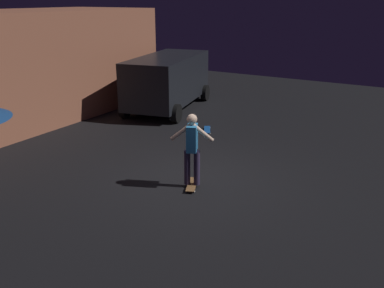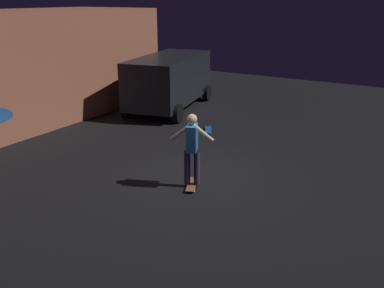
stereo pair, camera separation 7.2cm
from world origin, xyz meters
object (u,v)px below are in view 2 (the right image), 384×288
(skateboard_spare, at_px, (208,130))
(skater, at_px, (192,145))
(parked_van, at_px, (169,79))
(skateboard_ridden, at_px, (192,185))

(skateboard_spare, height_order, skater, skater)
(skater, bearing_deg, skateboard_spare, 24.08)
(skater, bearing_deg, parked_van, 38.12)
(skateboard_ridden, bearing_deg, skateboard_spare, 24.08)
(parked_van, relative_size, skateboard_spare, 6.28)
(skateboard_ridden, bearing_deg, skater, 0.00)
(parked_van, bearing_deg, skater, -141.88)
(parked_van, relative_size, skateboard_ridden, 6.16)
(skateboard_ridden, height_order, skateboard_spare, same)
(skateboard_ridden, relative_size, skateboard_spare, 1.02)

